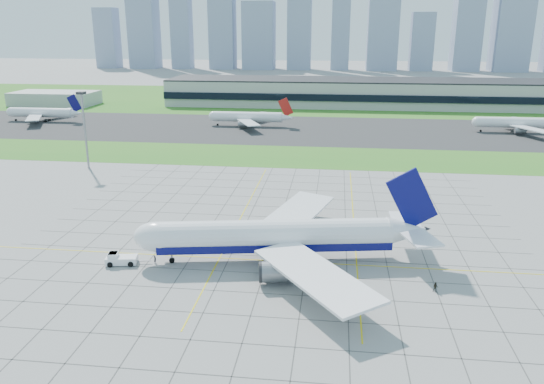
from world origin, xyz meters
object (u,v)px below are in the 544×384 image
object	(u,v)px
distant_jet_1	(249,117)
distant_jet_2	(519,123)
airliner	(277,236)
pushback_tug	(120,259)
light_mast	(84,120)
crew_near	(155,259)
crew_far	(436,287)
distant_jet_0	(43,113)

from	to	relation	value
distant_jet_1	distant_jet_2	bearing A→B (deg)	-0.62
airliner	pushback_tug	xyz separation A→B (m)	(-31.04, -5.52, -4.17)
pushback_tug	airliner	bearing A→B (deg)	0.15
light_mast	airliner	size ratio (longest dim) A/B	0.42
pushback_tug	distant_jet_1	world-z (taller)	distant_jet_1
pushback_tug	crew_near	distance (m)	6.93
light_mast	crew_far	xyz separation A→B (m)	(101.65, -76.71, -15.23)
light_mast	crew_far	distance (m)	128.25
crew_near	distant_jet_0	size ratio (longest dim) A/B	0.04
light_mast	distant_jet_2	xyz separation A→B (m)	(164.90, 84.38, -11.69)
crew_far	distant_jet_2	xyz separation A→B (m)	(63.25, 161.09, 3.54)
pushback_tug	crew_far	bearing A→B (deg)	-14.09
crew_near	distant_jet_2	world-z (taller)	distant_jet_2
pushback_tug	crew_near	xyz separation A→B (m)	(6.81, 1.29, -0.27)
pushback_tug	crew_far	xyz separation A→B (m)	(60.84, -4.42, -0.15)
airliner	crew_near	bearing A→B (deg)	179.97
airliner	distant_jet_0	world-z (taller)	airliner
airliner	distant_jet_1	bearing A→B (deg)	91.57
crew_near	crew_far	xyz separation A→B (m)	(54.03, -5.70, 0.11)
airliner	pushback_tug	size ratio (longest dim) A/B	6.77
light_mast	distant_jet_2	distance (m)	185.60
distant_jet_0	distant_jet_1	xyz separation A→B (m)	(105.86, -0.76, 0.00)
light_mast	airliner	bearing A→B (deg)	-42.90
airliner	distant_jet_2	size ratio (longest dim) A/B	1.43
light_mast	distant_jet_0	world-z (taller)	light_mast
pushback_tug	distant_jet_0	xyz separation A→B (m)	(-105.86, 158.78, 3.38)
pushback_tug	crew_far	distance (m)	61.00
crew_far	pushback_tug	bearing A→B (deg)	-171.37
crew_near	distant_jet_1	bearing A→B (deg)	11.11
light_mast	distant_jet_1	xyz separation A→B (m)	(40.81, 85.73, -11.70)
light_mast	distant_jet_1	distance (m)	95.67
crew_near	pushback_tug	bearing A→B (deg)	109.32
crew_far	airliner	bearing A→B (deg)	174.34
light_mast	distant_jet_1	size ratio (longest dim) A/B	0.60
crew_near	distant_jet_0	distance (m)	193.68
airliner	crew_near	distance (m)	25.00
airliner	distant_jet_0	bearing A→B (deg)	121.84
crew_near	distant_jet_2	size ratio (longest dim) A/B	0.04
airliner	crew_near	xyz separation A→B (m)	(-24.23, -4.23, -4.44)
crew_far	distant_jet_0	world-z (taller)	distant_jet_0
airliner	distant_jet_0	size ratio (longest dim) A/B	1.43
light_mast	crew_near	xyz separation A→B (m)	(47.62, -71.01, -15.35)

